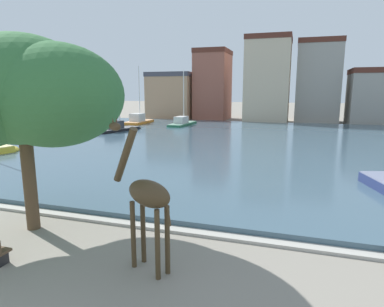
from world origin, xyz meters
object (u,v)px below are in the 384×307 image
at_px(sailboat_black, 120,129).
at_px(shade_tree, 17,91).
at_px(giraffe_statue, 146,196).
at_px(sailboat_orange, 140,121).
at_px(sailboat_green, 184,123).

xyz_separation_m(sailboat_black, shade_tree, (11.36, -26.75, 4.73)).
relative_size(giraffe_statue, shade_tree, 0.61).
bearing_deg(shade_tree, sailboat_orange, 110.18).
relative_size(giraffe_statue, sailboat_orange, 0.51).
xyz_separation_m(giraffe_statue, shade_tree, (-5.53, 1.24, 2.97)).
xyz_separation_m(sailboat_black, sailboat_orange, (-2.03, 9.69, 0.07)).
xyz_separation_m(giraffe_statue, sailboat_black, (-16.89, 27.99, -1.76)).
distance_m(sailboat_orange, shade_tree, 39.10).
relative_size(giraffe_statue, sailboat_green, 0.55).
height_order(sailboat_orange, shade_tree, sailboat_orange).
bearing_deg(sailboat_black, giraffe_statue, -58.90).
relative_size(sailboat_orange, sailboat_green, 1.09).
relative_size(sailboat_black, sailboat_orange, 0.86).
distance_m(giraffe_statue, sailboat_black, 32.74).
bearing_deg(shade_tree, giraffe_statue, -12.64).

